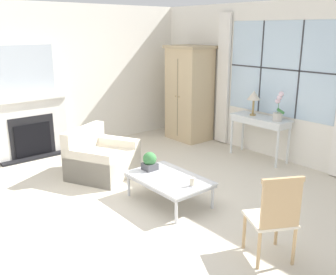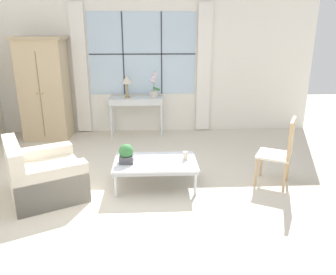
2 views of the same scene
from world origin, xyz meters
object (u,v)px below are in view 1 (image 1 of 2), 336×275
Objects in this scene: fireplace at (29,122)px; coffee_table at (169,180)px; table_lamp at (254,96)px; armoire at (189,93)px; potted_plant_small at (150,161)px; potted_orchid at (278,110)px; pillar_candle at (192,182)px; console_table at (260,122)px; armchair_upholstered at (101,160)px; side_chair_wooden at (275,214)px.

fireplace is 3.24m from coffee_table.
table_lamp is at bearing 51.12° from fireplace.
potted_plant_small is at bearing -53.54° from armoire.
potted_orchid is 2.55m from potted_plant_small.
potted_plant_small is at bearing -86.77° from table_lamp.
armoire is 2.16m from potted_orchid.
armoire reaches higher than coffee_table.
fireplace is 2.83m from potted_plant_small.
console_table is at bearing 108.00° from pillar_candle.
armchair_upholstered is at bearing -170.23° from potted_plant_small.
coffee_table is at bearing 4.71° from potted_plant_small.
armoire is 2.05× the size of side_chair_wooden.
console_table is 2.93m from armchair_upholstered.
side_chair_wooden is at bearing -4.63° from pillar_candle.
table_lamp is at bearing 178.87° from potted_orchid.
armoire is at bearing 126.46° from potted_plant_small.
coffee_table is at bearing -90.19° from potted_orchid.
fireplace reaches higher than potted_plant_small.
console_table is at bearing 177.75° from potted_orchid.
potted_orchid is at bearing 124.74° from side_chair_wooden.
potted_orchid is (2.16, 0.10, -0.02)m from armoire.
armoire is at bearing 72.55° from fireplace.
side_chair_wooden reaches higher than coffee_table.
armchair_upholstered is 1.12m from potted_plant_small.
coffee_table is at bearing 177.66° from side_chair_wooden.
fireplace is at bearing -134.40° from potted_orchid.
potted_orchid is 1.96× the size of potted_plant_small.
pillar_candle is at bearing 175.37° from side_chair_wooden.
armoire is 1.82m from console_table.
table_lamp is (1.62, 0.11, 0.14)m from armoire.
armchair_upholstered is at bearing -109.38° from table_lamp.
potted_orchid is (0.55, -0.01, -0.16)m from table_lamp.
coffee_table is 0.43m from potted_plant_small.
fireplace is 16.18× the size of pillar_candle.
side_chair_wooden is at bearing -31.74° from armoire.
armoire is 3.00m from potted_plant_small.
side_chair_wooden is at bearing -1.04° from potted_plant_small.
pillar_candle is at bearing 12.66° from fireplace.
armoire reaches higher than armchair_upholstered.
armchair_upholstered reaches higher than pillar_candle.
console_table is at bearing 98.41° from coffee_table.
potted_orchid reaches higher than coffee_table.
fireplace is 1.82× the size of coffee_table.
coffee_table is (1.48, 0.22, 0.07)m from armchair_upholstered.
side_chair_wooden is at bearing -50.09° from console_table.
potted_plant_small is at bearing -175.29° from coffee_table.
armchair_upholstered reaches higher than coffee_table.
console_table is 0.47m from potted_orchid.
table_lamp reaches higher than armchair_upholstered.
table_lamp is at bearing 70.62° from armchair_upholstered.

